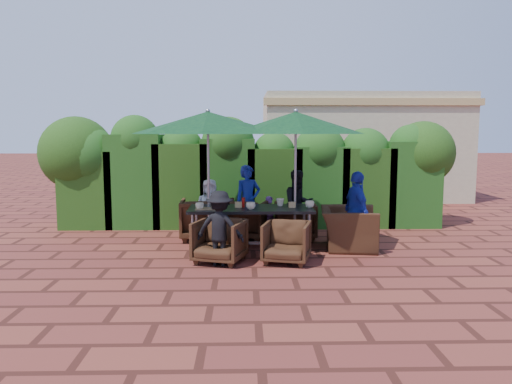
{
  "coord_description": "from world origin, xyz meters",
  "views": [
    {
      "loc": [
        -0.15,
        -8.55,
        2.07
      ],
      "look_at": [
        0.06,
        0.4,
        0.98
      ],
      "focal_mm": 35.0,
      "sensor_mm": 36.0,
      "label": 1
    }
  ],
  "objects_px": {
    "chair_far_left": "(203,217)",
    "umbrella_right": "(296,123)",
    "chair_far_mid": "(246,217)",
    "chair_end_right": "(348,222)",
    "chair_near_right": "(286,240)",
    "chair_near_left": "(220,239)",
    "chair_far_right": "(295,219)",
    "dining_table": "(251,212)",
    "umbrella_left": "(208,123)"
  },
  "relations": [
    {
      "from": "dining_table",
      "to": "chair_near_left",
      "type": "bearing_deg",
      "value": -120.74
    },
    {
      "from": "chair_far_left",
      "to": "chair_end_right",
      "type": "height_order",
      "value": "chair_end_right"
    },
    {
      "from": "chair_far_left",
      "to": "chair_far_right",
      "type": "distance_m",
      "value": 1.79
    },
    {
      "from": "umbrella_left",
      "to": "umbrella_right",
      "type": "bearing_deg",
      "value": 0.93
    },
    {
      "from": "dining_table",
      "to": "chair_far_mid",
      "type": "distance_m",
      "value": 0.95
    },
    {
      "from": "chair_far_left",
      "to": "umbrella_left",
      "type": "bearing_deg",
      "value": 99.97
    },
    {
      "from": "chair_far_right",
      "to": "chair_near_right",
      "type": "distance_m",
      "value": 1.82
    },
    {
      "from": "umbrella_right",
      "to": "chair_near_left",
      "type": "distance_m",
      "value": 2.42
    },
    {
      "from": "chair_far_mid",
      "to": "chair_near_left",
      "type": "xyz_separation_m",
      "value": [
        -0.42,
        -1.76,
        -0.05
      ]
    },
    {
      "from": "umbrella_left",
      "to": "chair_end_right",
      "type": "bearing_deg",
      "value": 0.84
    },
    {
      "from": "dining_table",
      "to": "umbrella_left",
      "type": "height_order",
      "value": "umbrella_left"
    },
    {
      "from": "umbrella_left",
      "to": "chair_near_right",
      "type": "height_order",
      "value": "umbrella_left"
    },
    {
      "from": "umbrella_right",
      "to": "chair_far_left",
      "type": "distance_m",
      "value": 2.59
    },
    {
      "from": "chair_near_left",
      "to": "dining_table",
      "type": "bearing_deg",
      "value": 76.89
    },
    {
      "from": "chair_end_right",
      "to": "chair_near_right",
      "type": "bearing_deg",
      "value": 137.39
    },
    {
      "from": "chair_near_right",
      "to": "dining_table",
      "type": "bearing_deg",
      "value": 136.14
    },
    {
      "from": "chair_near_left",
      "to": "chair_end_right",
      "type": "height_order",
      "value": "chair_end_right"
    },
    {
      "from": "dining_table",
      "to": "chair_end_right",
      "type": "bearing_deg",
      "value": 2.45
    },
    {
      "from": "chair_end_right",
      "to": "dining_table",
      "type": "bearing_deg",
      "value": 100.46
    },
    {
      "from": "umbrella_right",
      "to": "chair_end_right",
      "type": "relative_size",
      "value": 2.24
    },
    {
      "from": "chair_far_mid",
      "to": "chair_end_right",
      "type": "relative_size",
      "value": 0.77
    },
    {
      "from": "chair_far_right",
      "to": "chair_end_right",
      "type": "xyz_separation_m",
      "value": [
        0.86,
        -0.82,
        0.09
      ]
    },
    {
      "from": "umbrella_right",
      "to": "chair_near_right",
      "type": "xyz_separation_m",
      "value": [
        -0.23,
        -0.96,
        -1.85
      ]
    },
    {
      "from": "umbrella_right",
      "to": "chair_far_left",
      "type": "relative_size",
      "value": 2.85
    },
    {
      "from": "umbrella_right",
      "to": "chair_near_right",
      "type": "distance_m",
      "value": 2.1
    },
    {
      "from": "chair_far_mid",
      "to": "chair_far_right",
      "type": "xyz_separation_m",
      "value": [
        0.96,
        -0.02,
        -0.03
      ]
    },
    {
      "from": "chair_near_right",
      "to": "chair_end_right",
      "type": "bearing_deg",
      "value": 53.95
    },
    {
      "from": "chair_far_right",
      "to": "umbrella_right",
      "type": "bearing_deg",
      "value": 83.8
    },
    {
      "from": "chair_far_mid",
      "to": "chair_near_right",
      "type": "bearing_deg",
      "value": 125.25
    },
    {
      "from": "chair_end_right",
      "to": "umbrella_left",
      "type": "bearing_deg",
      "value": 98.85
    },
    {
      "from": "chair_near_right",
      "to": "chair_far_mid",
      "type": "bearing_deg",
      "value": 123.99
    },
    {
      "from": "umbrella_right",
      "to": "chair_far_right",
      "type": "bearing_deg",
      "value": 83.6
    },
    {
      "from": "umbrella_right",
      "to": "chair_end_right",
      "type": "bearing_deg",
      "value": 0.69
    },
    {
      "from": "dining_table",
      "to": "chair_end_right",
      "type": "xyz_separation_m",
      "value": [
        1.74,
        0.07,
        -0.19
      ]
    },
    {
      "from": "chair_far_left",
      "to": "umbrella_right",
      "type": "bearing_deg",
      "value": 152.27
    },
    {
      "from": "chair_far_left",
      "to": "chair_near_left",
      "type": "bearing_deg",
      "value": 101.18
    },
    {
      "from": "chair_far_left",
      "to": "chair_far_right",
      "type": "bearing_deg",
      "value": 178.41
    },
    {
      "from": "chair_far_right",
      "to": "chair_near_right",
      "type": "bearing_deg",
      "value": 80.01
    },
    {
      "from": "dining_table",
      "to": "umbrella_left",
      "type": "distance_m",
      "value": 1.71
    },
    {
      "from": "chair_far_right",
      "to": "chair_far_left",
      "type": "bearing_deg",
      "value": 0.59
    },
    {
      "from": "umbrella_right",
      "to": "chair_far_right",
      "type": "height_order",
      "value": "umbrella_right"
    },
    {
      "from": "umbrella_right",
      "to": "chair_far_mid",
      "type": "relative_size",
      "value": 2.9
    },
    {
      "from": "dining_table",
      "to": "umbrella_right",
      "type": "distance_m",
      "value": 1.73
    },
    {
      "from": "chair_far_mid",
      "to": "chair_end_right",
      "type": "distance_m",
      "value": 2.01
    },
    {
      "from": "umbrella_left",
      "to": "chair_far_mid",
      "type": "xyz_separation_m",
      "value": [
        0.65,
        0.87,
        -1.79
      ]
    },
    {
      "from": "umbrella_left",
      "to": "chair_far_right",
      "type": "bearing_deg",
      "value": 27.95
    },
    {
      "from": "umbrella_left",
      "to": "chair_near_left",
      "type": "distance_m",
      "value": 2.05
    },
    {
      "from": "umbrella_left",
      "to": "umbrella_right",
      "type": "relative_size",
      "value": 1.07
    },
    {
      "from": "dining_table",
      "to": "chair_near_left",
      "type": "xyz_separation_m",
      "value": [
        -0.51,
        -0.85,
        -0.3
      ]
    },
    {
      "from": "umbrella_left",
      "to": "chair_far_mid",
      "type": "relative_size",
      "value": 3.11
    }
  ]
}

